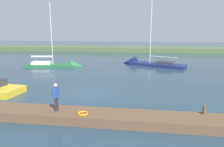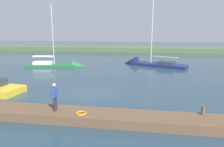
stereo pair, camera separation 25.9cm
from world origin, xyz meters
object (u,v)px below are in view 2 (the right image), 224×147
Objects in this scene: sailboat_far_left at (147,65)px; mooring_post_near at (203,110)px; person_on_dock at (55,95)px; sailboat_near_dock at (61,66)px; life_ring_buoy at (81,113)px.

mooring_post_near is at bearing 121.87° from sailboat_far_left.
sailboat_far_left is at bearing -82.01° from mooring_post_near.
sailboat_far_left is at bearing 78.31° from person_on_dock.
sailboat_near_dock is at bearing -47.79° from mooring_post_near.
sailboat_near_dock is at bearing 37.43° from sailboat_far_left.
mooring_post_near is 9.05m from person_on_dock.
mooring_post_near is 0.82× the size of life_ring_buoy.
life_ring_buoy is 22.99m from sailboat_far_left.
sailboat_far_left reaches higher than sailboat_near_dock.
mooring_post_near is at bearing -171.81° from life_ring_buoy.
mooring_post_near is 0.05× the size of sailboat_near_dock.
life_ring_buoy is 2.04m from person_on_dock.
person_on_dock is at bearing 98.91° from sailboat_far_left.
sailboat_near_dock is (13.56, 3.27, 0.01)m from sailboat_far_left.
person_on_dock is at bearing 4.68° from mooring_post_near.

